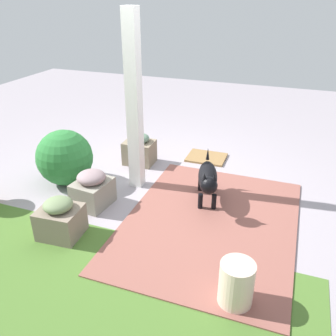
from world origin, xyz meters
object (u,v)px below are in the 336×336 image
object	(u,v)px
stone_planter_far	(60,219)
ceramic_urn	(236,284)
stone_planter_nearest	(139,150)
dog	(208,178)
porch_pillar	(134,105)
stone_planter_mid	(93,189)
doormat	(206,157)
round_shrub	(65,158)

from	to	relation	value
stone_planter_far	ceramic_urn	world-z (taller)	stone_planter_far
stone_planter_nearest	dog	size ratio (longest dim) A/B	0.55
ceramic_urn	porch_pillar	bearing A→B (deg)	-44.37
stone_planter_mid	stone_planter_far	bearing A→B (deg)	89.65
stone_planter_nearest	ceramic_urn	distance (m)	2.79
dog	doormat	bearing A→B (deg)	-75.29
stone_planter_mid	dog	xyz separation A→B (m)	(-1.25, -0.50, 0.12)
ceramic_urn	stone_planter_nearest	bearing A→B (deg)	-49.85
stone_planter_nearest	stone_planter_far	distance (m)	1.85
stone_planter_nearest	dog	distance (m)	1.41
round_shrub	ceramic_urn	bearing A→B (deg)	152.67
porch_pillar	stone_planter_mid	world-z (taller)	porch_pillar
round_shrub	ceramic_urn	size ratio (longest dim) A/B	1.80
porch_pillar	dog	xyz separation A→B (m)	(-0.96, 0.12, -0.74)
doormat	stone_planter_far	bearing A→B (deg)	68.32
round_shrub	stone_planter_nearest	bearing A→B (deg)	-126.84
dog	ceramic_urn	world-z (taller)	dog
stone_planter_mid	round_shrub	bearing A→B (deg)	-30.59
porch_pillar	round_shrub	xyz separation A→B (m)	(0.89, 0.26, -0.71)
porch_pillar	doormat	size ratio (longest dim) A/B	3.78
stone_planter_mid	doormat	world-z (taller)	stone_planter_mid
porch_pillar	stone_planter_nearest	distance (m)	1.08
round_shrub	doormat	size ratio (longest dim) A/B	1.27
porch_pillar	dog	world-z (taller)	porch_pillar
stone_planter_mid	stone_planter_far	world-z (taller)	stone_planter_mid
stone_planter_mid	ceramic_urn	bearing A→B (deg)	153.78
porch_pillar	ceramic_urn	world-z (taller)	porch_pillar
ceramic_urn	round_shrub	bearing A→B (deg)	-27.33
porch_pillar	stone_planter_far	world-z (taller)	porch_pillar
stone_planter_nearest	stone_planter_far	world-z (taller)	stone_planter_nearest
porch_pillar	dog	distance (m)	1.22
stone_planter_nearest	stone_planter_mid	distance (m)	1.23
stone_planter_far	round_shrub	xyz separation A→B (m)	(0.60, -0.99, 0.16)
stone_planter_mid	doormat	xyz separation A→B (m)	(-0.93, -1.71, -0.19)
stone_planter_mid	dog	bearing A→B (deg)	-158.22
round_shrub	dog	xyz separation A→B (m)	(-1.85, -0.14, -0.03)
stone_planter_far	porch_pillar	bearing A→B (deg)	-102.93
dog	doormat	xyz separation A→B (m)	(0.32, -1.22, -0.31)
ceramic_urn	doormat	world-z (taller)	ceramic_urn
porch_pillar	dog	bearing A→B (deg)	172.71
porch_pillar	dog	size ratio (longest dim) A/B	2.61
stone_planter_far	dog	bearing A→B (deg)	-138.01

